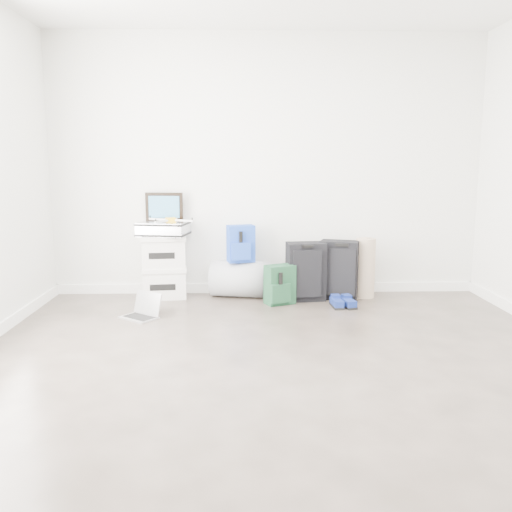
{
  "coord_description": "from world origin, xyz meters",
  "views": [
    {
      "loc": [
        -0.29,
        -3.22,
        1.38
      ],
      "look_at": [
        -0.13,
        1.9,
        0.5
      ],
      "focal_mm": 38.0,
      "sensor_mm": 36.0,
      "label": 1
    }
  ],
  "objects_px": {
    "boxes_stack": "(165,266)",
    "large_suitcase": "(306,272)",
    "laptop": "(143,312)",
    "carry_on": "(339,270)",
    "duffel_bag": "(241,279)",
    "briefcase": "(163,229)"
  },
  "relations": [
    {
      "from": "duffel_bag",
      "to": "large_suitcase",
      "type": "distance_m",
      "value": 0.69
    },
    {
      "from": "boxes_stack",
      "to": "large_suitcase",
      "type": "distance_m",
      "value": 1.46
    },
    {
      "from": "briefcase",
      "to": "laptop",
      "type": "height_order",
      "value": "briefcase"
    },
    {
      "from": "boxes_stack",
      "to": "duffel_bag",
      "type": "relative_size",
      "value": 1.07
    },
    {
      "from": "large_suitcase",
      "to": "carry_on",
      "type": "height_order",
      "value": "carry_on"
    },
    {
      "from": "boxes_stack",
      "to": "large_suitcase",
      "type": "relative_size",
      "value": 1.1
    },
    {
      "from": "carry_on",
      "to": "laptop",
      "type": "distance_m",
      "value": 2.02
    },
    {
      "from": "carry_on",
      "to": "laptop",
      "type": "bearing_deg",
      "value": -141.97
    },
    {
      "from": "briefcase",
      "to": "carry_on",
      "type": "bearing_deg",
      "value": 6.41
    },
    {
      "from": "boxes_stack",
      "to": "laptop",
      "type": "relative_size",
      "value": 1.66
    },
    {
      "from": "duffel_bag",
      "to": "carry_on",
      "type": "bearing_deg",
      "value": 5.06
    },
    {
      "from": "boxes_stack",
      "to": "carry_on",
      "type": "height_order",
      "value": "boxes_stack"
    },
    {
      "from": "duffel_bag",
      "to": "large_suitcase",
      "type": "xyz_separation_m",
      "value": [
        0.66,
        -0.16,
        0.11
      ]
    },
    {
      "from": "boxes_stack",
      "to": "large_suitcase",
      "type": "xyz_separation_m",
      "value": [
        1.45,
        -0.18,
        -0.03
      ]
    },
    {
      "from": "briefcase",
      "to": "boxes_stack",
      "type": "bearing_deg",
      "value": 0.0
    },
    {
      "from": "duffel_bag",
      "to": "laptop",
      "type": "distance_m",
      "value": 1.18
    },
    {
      "from": "duffel_bag",
      "to": "briefcase",
      "type": "bearing_deg",
      "value": -169.6
    },
    {
      "from": "briefcase",
      "to": "duffel_bag",
      "type": "relative_size",
      "value": 0.79
    },
    {
      "from": "laptop",
      "to": "duffel_bag",
      "type": "bearing_deg",
      "value": 78.25
    },
    {
      "from": "boxes_stack",
      "to": "carry_on",
      "type": "bearing_deg",
      "value": -10.29
    },
    {
      "from": "boxes_stack",
      "to": "carry_on",
      "type": "relative_size",
      "value": 1.08
    },
    {
      "from": "briefcase",
      "to": "large_suitcase",
      "type": "distance_m",
      "value": 1.52
    }
  ]
}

